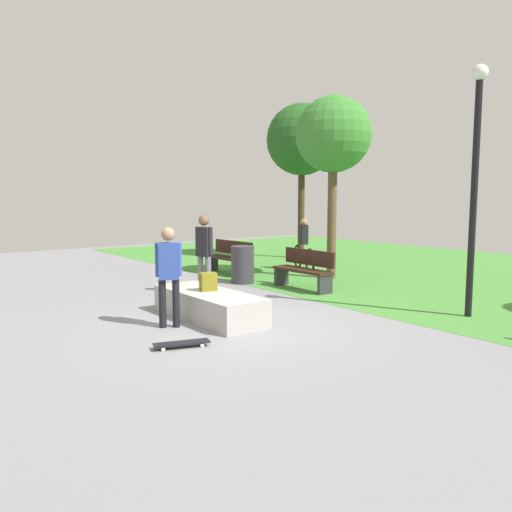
{
  "coord_description": "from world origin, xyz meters",
  "views": [
    {
      "loc": [
        6.97,
        -4.8,
        2.17
      ],
      "look_at": [
        -0.58,
        1.02,
        1.04
      ],
      "focal_mm": 36.11,
      "sensor_mm": 36.0,
      "label": 1
    }
  ],
  "objects_px": {
    "skater_performing_trick": "(169,270)",
    "skater_watching": "(204,248)",
    "tree_leaning_ash": "(333,136)",
    "backpack_on_ledge": "(208,282)",
    "tree_tall_oak": "(302,140)",
    "park_bench_far_left": "(229,257)",
    "concrete_ledge": "(209,305)",
    "lamp_post": "(475,167)",
    "trash_bin": "(243,265)",
    "skateboard_by_ledge": "(182,343)",
    "park_bench_near_lamppost": "(305,269)",
    "cyclist_on_bicycle": "(304,248)"
  },
  "relations": [
    {
      "from": "skater_performing_trick",
      "to": "trash_bin",
      "type": "xyz_separation_m",
      "value": [
        -2.73,
        3.49,
        -0.5
      ]
    },
    {
      "from": "backpack_on_ledge",
      "to": "park_bench_far_left",
      "type": "distance_m",
      "value": 5.06
    },
    {
      "from": "park_bench_far_left",
      "to": "tree_leaning_ash",
      "type": "relative_size",
      "value": 0.35
    },
    {
      "from": "backpack_on_ledge",
      "to": "skater_performing_trick",
      "type": "height_order",
      "value": "skater_performing_trick"
    },
    {
      "from": "tree_tall_oak",
      "to": "tree_leaning_ash",
      "type": "height_order",
      "value": "tree_tall_oak"
    },
    {
      "from": "tree_leaning_ash",
      "to": "skater_watching",
      "type": "bearing_deg",
      "value": -91.47
    },
    {
      "from": "skater_performing_trick",
      "to": "skater_watching",
      "type": "relative_size",
      "value": 0.95
    },
    {
      "from": "park_bench_near_lamppost",
      "to": "tree_leaning_ash",
      "type": "relative_size",
      "value": 0.34
    },
    {
      "from": "lamp_post",
      "to": "cyclist_on_bicycle",
      "type": "height_order",
      "value": "lamp_post"
    },
    {
      "from": "skater_watching",
      "to": "tree_tall_oak",
      "type": "bearing_deg",
      "value": 120.32
    },
    {
      "from": "skateboard_by_ledge",
      "to": "skater_watching",
      "type": "bearing_deg",
      "value": 143.21
    },
    {
      "from": "tree_tall_oak",
      "to": "skater_performing_trick",
      "type": "bearing_deg",
      "value": -55.24
    },
    {
      "from": "backpack_on_ledge",
      "to": "skater_watching",
      "type": "relative_size",
      "value": 0.18
    },
    {
      "from": "cyclist_on_bicycle",
      "to": "tree_tall_oak",
      "type": "bearing_deg",
      "value": 139.03
    },
    {
      "from": "cyclist_on_bicycle",
      "to": "skater_performing_trick",
      "type": "bearing_deg",
      "value": -60.91
    },
    {
      "from": "cyclist_on_bicycle",
      "to": "skateboard_by_ledge",
      "type": "bearing_deg",
      "value": -55.34
    },
    {
      "from": "skater_watching",
      "to": "park_bench_near_lamppost",
      "type": "xyz_separation_m",
      "value": [
        0.83,
        2.19,
        -0.54
      ]
    },
    {
      "from": "concrete_ledge",
      "to": "park_bench_near_lamppost",
      "type": "relative_size",
      "value": 1.51
    },
    {
      "from": "skateboard_by_ledge",
      "to": "tree_leaning_ash",
      "type": "relative_size",
      "value": 0.18
    },
    {
      "from": "park_bench_far_left",
      "to": "park_bench_near_lamppost",
      "type": "bearing_deg",
      "value": 1.13
    },
    {
      "from": "park_bench_far_left",
      "to": "tree_tall_oak",
      "type": "relative_size",
      "value": 0.31
    },
    {
      "from": "park_bench_far_left",
      "to": "trash_bin",
      "type": "xyz_separation_m",
      "value": [
        1.41,
        -0.58,
        -0.02
      ]
    },
    {
      "from": "backpack_on_ledge",
      "to": "skateboard_by_ledge",
      "type": "relative_size",
      "value": 0.39
    },
    {
      "from": "concrete_ledge",
      "to": "skater_watching",
      "type": "height_order",
      "value": "skater_watching"
    },
    {
      "from": "concrete_ledge",
      "to": "tree_leaning_ash",
      "type": "height_order",
      "value": "tree_leaning_ash"
    },
    {
      "from": "skater_watching",
      "to": "park_bench_far_left",
      "type": "bearing_deg",
      "value": 134.92
    },
    {
      "from": "backpack_on_ledge",
      "to": "cyclist_on_bicycle",
      "type": "distance_m",
      "value": 6.25
    },
    {
      "from": "backpack_on_ledge",
      "to": "park_bench_near_lamppost",
      "type": "distance_m",
      "value": 3.39
    },
    {
      "from": "concrete_ledge",
      "to": "skater_watching",
      "type": "relative_size",
      "value": 1.39
    },
    {
      "from": "backpack_on_ledge",
      "to": "park_bench_near_lamppost",
      "type": "height_order",
      "value": "park_bench_near_lamppost"
    },
    {
      "from": "skater_performing_trick",
      "to": "lamp_post",
      "type": "distance_m",
      "value": 5.56
    },
    {
      "from": "skater_performing_trick",
      "to": "trash_bin",
      "type": "relative_size",
      "value": 1.79
    },
    {
      "from": "skater_watching",
      "to": "skateboard_by_ledge",
      "type": "distance_m",
      "value": 4.04
    },
    {
      "from": "concrete_ledge",
      "to": "skater_performing_trick",
      "type": "height_order",
      "value": "skater_performing_trick"
    },
    {
      "from": "skater_performing_trick",
      "to": "tree_leaning_ash",
      "type": "height_order",
      "value": "tree_leaning_ash"
    },
    {
      "from": "cyclist_on_bicycle",
      "to": "trash_bin",
      "type": "bearing_deg",
      "value": -75.06
    },
    {
      "from": "park_bench_far_left",
      "to": "lamp_post",
      "type": "distance_m",
      "value": 7.1
    },
    {
      "from": "backpack_on_ledge",
      "to": "tree_leaning_ash",
      "type": "xyz_separation_m",
      "value": [
        -1.71,
        4.87,
        3.01
      ]
    },
    {
      "from": "lamp_post",
      "to": "cyclist_on_bicycle",
      "type": "relative_size",
      "value": 2.6
    },
    {
      "from": "skater_performing_trick",
      "to": "park_bench_near_lamppost",
      "type": "relative_size",
      "value": 1.03
    },
    {
      "from": "tree_leaning_ash",
      "to": "park_bench_far_left",
      "type": "bearing_deg",
      "value": -142.81
    },
    {
      "from": "skateboard_by_ledge",
      "to": "park_bench_far_left",
      "type": "distance_m",
      "value": 6.93
    },
    {
      "from": "park_bench_far_left",
      "to": "tree_leaning_ash",
      "type": "xyz_separation_m",
      "value": [
        2.23,
        1.69,
        3.17
      ]
    },
    {
      "from": "skater_watching",
      "to": "park_bench_near_lamppost",
      "type": "relative_size",
      "value": 1.09
    },
    {
      "from": "tree_leaning_ash",
      "to": "lamp_post",
      "type": "xyz_separation_m",
      "value": [
        4.51,
        -1.15,
        -1.0
      ]
    },
    {
      "from": "lamp_post",
      "to": "tree_tall_oak",
      "type": "bearing_deg",
      "value": 157.05
    },
    {
      "from": "skater_watching",
      "to": "lamp_post",
      "type": "height_order",
      "value": "lamp_post"
    },
    {
      "from": "skater_performing_trick",
      "to": "park_bench_near_lamppost",
      "type": "distance_m",
      "value": 4.32
    },
    {
      "from": "tree_leaning_ash",
      "to": "backpack_on_ledge",
      "type": "bearing_deg",
      "value": -70.69
    },
    {
      "from": "skater_performing_trick",
      "to": "skateboard_by_ledge",
      "type": "relative_size",
      "value": 2.0
    }
  ]
}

